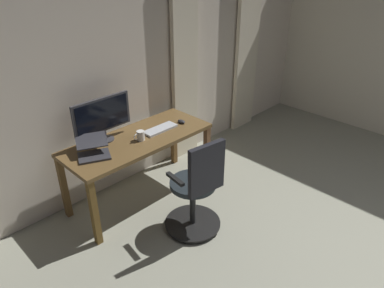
# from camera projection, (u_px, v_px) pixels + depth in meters

# --- Properties ---
(back_room_partition) EXTENTS (5.70, 0.10, 2.87)m
(back_room_partition) POSITION_uv_depth(u_px,v_px,m) (158.00, 51.00, 4.11)
(back_room_partition) COLOR beige
(back_room_partition) RESTS_ON ground
(curtain_left_panel) EXTENTS (0.46, 0.06, 2.44)m
(curtain_left_panel) POSITION_uv_depth(u_px,v_px,m) (247.00, 48.00, 5.13)
(curtain_left_panel) COLOR beige
(curtain_left_panel) RESTS_ON ground
(curtain_right_panel) EXTENTS (0.40, 0.06, 2.44)m
(curtain_right_panel) POSITION_uv_depth(u_px,v_px,m) (185.00, 66.00, 4.35)
(curtain_right_panel) COLOR beige
(curtain_right_panel) RESTS_ON ground
(desk) EXTENTS (1.59, 0.65, 0.74)m
(desk) POSITION_uv_depth(u_px,v_px,m) (139.00, 146.00, 3.74)
(desk) COLOR brown
(desk) RESTS_ON ground
(office_chair) EXTENTS (0.56, 0.56, 1.02)m
(office_chair) POSITION_uv_depth(u_px,v_px,m) (197.00, 191.00, 3.34)
(office_chair) COLOR black
(office_chair) RESTS_ON ground
(computer_monitor) EXTENTS (0.63, 0.18, 0.45)m
(computer_monitor) POSITION_uv_depth(u_px,v_px,m) (102.00, 116.00, 3.54)
(computer_monitor) COLOR #333338
(computer_monitor) RESTS_ON desk
(computer_keyboard) EXTENTS (0.39, 0.14, 0.02)m
(computer_keyboard) POSITION_uv_depth(u_px,v_px,m) (160.00, 129.00, 3.85)
(computer_keyboard) COLOR #B7BCC1
(computer_keyboard) RESTS_ON desk
(laptop) EXTENTS (0.40, 0.41, 0.16)m
(laptop) POSITION_uv_depth(u_px,v_px,m) (93.00, 150.00, 3.36)
(laptop) COLOR #333338
(laptop) RESTS_ON desk
(computer_mouse) EXTENTS (0.06, 0.10, 0.04)m
(computer_mouse) POSITION_uv_depth(u_px,v_px,m) (181.00, 121.00, 4.01)
(computer_mouse) COLOR #232328
(computer_mouse) RESTS_ON desk
(mug_tea) EXTENTS (0.13, 0.08, 0.10)m
(mug_tea) POSITION_uv_depth(u_px,v_px,m) (140.00, 136.00, 3.63)
(mug_tea) COLOR white
(mug_tea) RESTS_ON desk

